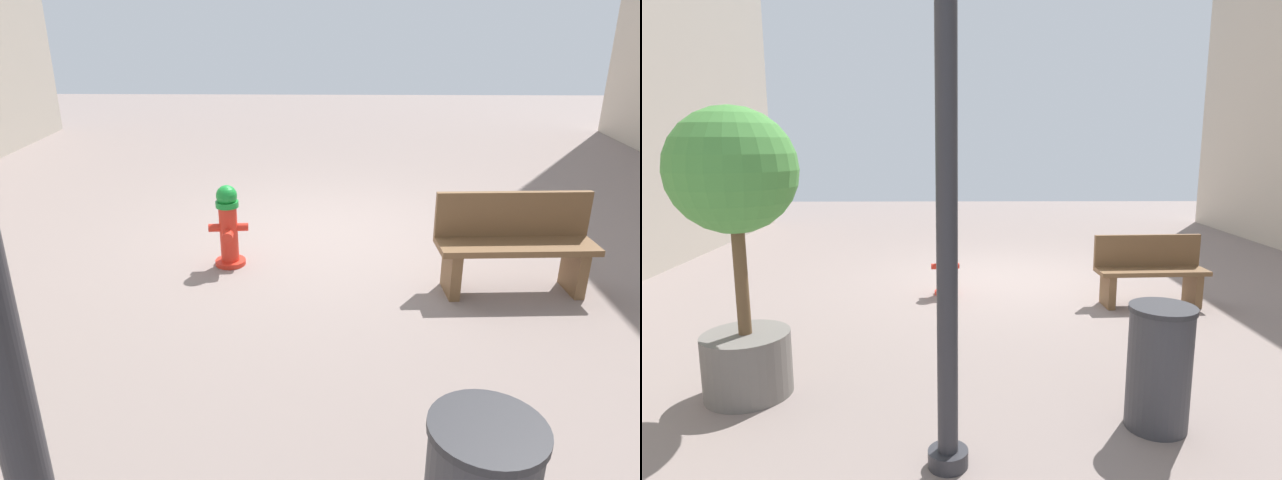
{
  "view_description": "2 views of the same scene",
  "coord_description": "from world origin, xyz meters",
  "views": [
    {
      "loc": [
        -0.06,
        6.59,
        2.59
      ],
      "look_at": [
        0.02,
        1.97,
        0.73
      ],
      "focal_mm": 32.96,
      "sensor_mm": 36.0,
      "label": 1
    },
    {
      "loc": [
        0.85,
        8.48,
        2.2
      ],
      "look_at": [
        0.77,
        2.07,
        1.03
      ],
      "focal_mm": 29.98,
      "sensor_mm": 36.0,
      "label": 2
    }
  ],
  "objects": [
    {
      "name": "fire_hydrant",
      "position": [
        1.0,
        0.88,
        0.44
      ],
      "size": [
        0.42,
        0.39,
        0.88
      ],
      "color": "red",
      "rests_on": "ground_plane"
    },
    {
      "name": "planter_tree",
      "position": [
        2.68,
        4.04,
        1.61
      ],
      "size": [
        1.06,
        1.06,
        2.5
      ],
      "color": "slate",
      "rests_on": "ground_plane"
    },
    {
      "name": "bench_near",
      "position": [
        -1.81,
        1.4,
        0.49
      ],
      "size": [
        1.5,
        0.51,
        0.95
      ],
      "color": "brown",
      "rests_on": "ground_plane"
    },
    {
      "name": "trash_bin",
      "position": [
        -0.72,
        4.63,
        0.49
      ],
      "size": [
        0.5,
        0.5,
        0.98
      ],
      "color": "#38383D",
      "rests_on": "ground_plane"
    },
    {
      "name": "ground_plane",
      "position": [
        0.0,
        0.0,
        0.0
      ],
      "size": [
        23.4,
        23.4,
        0.0
      ],
      "primitive_type": "plane",
      "color": "gray"
    },
    {
      "name": "street_lamp",
      "position": [
        0.9,
        5.13,
        2.28
      ],
      "size": [
        0.36,
        0.36,
        3.64
      ],
      "color": "#2D2D33",
      "rests_on": "ground_plane"
    }
  ]
}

